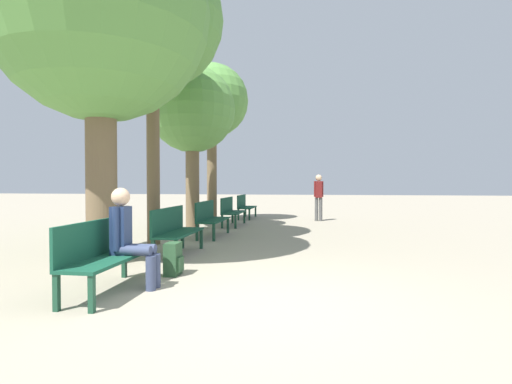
{
  "coord_description": "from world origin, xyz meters",
  "views": [
    {
      "loc": [
        0.67,
        -4.4,
        1.38
      ],
      "look_at": [
        -0.42,
        3.09,
        1.2
      ],
      "focal_mm": 28.0,
      "sensor_mm": 36.0,
      "label": 1
    }
  ],
  "objects_px": {
    "bench_row_0": "(103,251)",
    "bench_row_3": "(231,210)",
    "person_seated": "(129,235)",
    "tree_row_0": "(100,14)",
    "pedestrian_near": "(319,194)",
    "bench_row_4": "(245,205)",
    "tree_row_1": "(152,20)",
    "tree_row_2": "(192,111)",
    "bench_row_1": "(174,228)",
    "backpack": "(173,259)",
    "bench_row_2": "(210,216)",
    "tree_row_3": "(212,102)"
  },
  "relations": [
    {
      "from": "bench_row_0",
      "to": "bench_row_3",
      "type": "bearing_deg",
      "value": 90.0
    },
    {
      "from": "person_seated",
      "to": "tree_row_0",
      "type": "bearing_deg",
      "value": 130.09
    },
    {
      "from": "bench_row_3",
      "to": "pedestrian_near",
      "type": "height_order",
      "value": "pedestrian_near"
    },
    {
      "from": "bench_row_3",
      "to": "pedestrian_near",
      "type": "bearing_deg",
      "value": 35.37
    },
    {
      "from": "bench_row_3",
      "to": "bench_row_4",
      "type": "relative_size",
      "value": 1.0
    },
    {
      "from": "tree_row_1",
      "to": "tree_row_2",
      "type": "height_order",
      "value": "tree_row_1"
    },
    {
      "from": "pedestrian_near",
      "to": "person_seated",
      "type": "bearing_deg",
      "value": -104.97
    },
    {
      "from": "bench_row_0",
      "to": "tree_row_2",
      "type": "height_order",
      "value": "tree_row_2"
    },
    {
      "from": "bench_row_1",
      "to": "bench_row_4",
      "type": "height_order",
      "value": "same"
    },
    {
      "from": "tree_row_2",
      "to": "backpack",
      "type": "xyz_separation_m",
      "value": [
        1.48,
        -5.69,
        -3.22
      ]
    },
    {
      "from": "bench_row_0",
      "to": "bench_row_4",
      "type": "bearing_deg",
      "value": 90.0
    },
    {
      "from": "bench_row_1",
      "to": "person_seated",
      "type": "distance_m",
      "value": 2.37
    },
    {
      "from": "bench_row_2",
      "to": "pedestrian_near",
      "type": "relative_size",
      "value": 0.98
    },
    {
      "from": "tree_row_3",
      "to": "tree_row_2",
      "type": "bearing_deg",
      "value": -90.0
    },
    {
      "from": "bench_row_1",
      "to": "bench_row_2",
      "type": "xyz_separation_m",
      "value": [
        0.0,
        2.58,
        0.0
      ]
    },
    {
      "from": "bench_row_2",
      "to": "tree_row_2",
      "type": "bearing_deg",
      "value": 121.37
    },
    {
      "from": "bench_row_1",
      "to": "backpack",
      "type": "bearing_deg",
      "value": -70.68
    },
    {
      "from": "tree_row_0",
      "to": "tree_row_2",
      "type": "xyz_separation_m",
      "value": [
        -0.0,
        5.07,
        -0.73
      ]
    },
    {
      "from": "tree_row_0",
      "to": "backpack",
      "type": "bearing_deg",
      "value": -22.74
    },
    {
      "from": "bench_row_0",
      "to": "tree_row_3",
      "type": "height_order",
      "value": "tree_row_3"
    },
    {
      "from": "bench_row_1",
      "to": "tree_row_3",
      "type": "relative_size",
      "value": 0.3
    },
    {
      "from": "tree_row_0",
      "to": "tree_row_3",
      "type": "bearing_deg",
      "value": 90.0
    },
    {
      "from": "bench_row_2",
      "to": "backpack",
      "type": "relative_size",
      "value": 3.35
    },
    {
      "from": "tree_row_3",
      "to": "bench_row_1",
      "type": "bearing_deg",
      "value": -81.73
    },
    {
      "from": "bench_row_1",
      "to": "tree_row_1",
      "type": "relative_size",
      "value": 0.25
    },
    {
      "from": "tree_row_2",
      "to": "backpack",
      "type": "relative_size",
      "value": 9.84
    },
    {
      "from": "bench_row_2",
      "to": "pedestrian_near",
      "type": "height_order",
      "value": "pedestrian_near"
    },
    {
      "from": "backpack",
      "to": "bench_row_4",
      "type": "bearing_deg",
      "value": 93.41
    },
    {
      "from": "bench_row_3",
      "to": "backpack",
      "type": "height_order",
      "value": "bench_row_3"
    },
    {
      "from": "bench_row_4",
      "to": "bench_row_1",
      "type": "bearing_deg",
      "value": -90.0
    },
    {
      "from": "tree_row_2",
      "to": "tree_row_3",
      "type": "height_order",
      "value": "tree_row_3"
    },
    {
      "from": "bench_row_4",
      "to": "pedestrian_near",
      "type": "height_order",
      "value": "pedestrian_near"
    },
    {
      "from": "bench_row_1",
      "to": "person_seated",
      "type": "relative_size",
      "value": 1.24
    },
    {
      "from": "bench_row_1",
      "to": "bench_row_3",
      "type": "relative_size",
      "value": 1.0
    },
    {
      "from": "tree_row_1",
      "to": "tree_row_3",
      "type": "distance_m",
      "value": 5.19
    },
    {
      "from": "tree_row_2",
      "to": "tree_row_3",
      "type": "relative_size",
      "value": 0.87
    },
    {
      "from": "bench_row_2",
      "to": "bench_row_3",
      "type": "bearing_deg",
      "value": 90.0
    },
    {
      "from": "bench_row_2",
      "to": "tree_row_0",
      "type": "bearing_deg",
      "value": -104.54
    },
    {
      "from": "bench_row_4",
      "to": "tree_row_2",
      "type": "relative_size",
      "value": 0.34
    },
    {
      "from": "bench_row_3",
      "to": "bench_row_0",
      "type": "bearing_deg",
      "value": -90.0
    },
    {
      "from": "tree_row_0",
      "to": "tree_row_1",
      "type": "distance_m",
      "value": 2.32
    },
    {
      "from": "person_seated",
      "to": "pedestrian_near",
      "type": "bearing_deg",
      "value": 75.03
    },
    {
      "from": "tree_row_0",
      "to": "backpack",
      "type": "relative_size",
      "value": 12.49
    },
    {
      "from": "backpack",
      "to": "person_seated",
      "type": "bearing_deg",
      "value": -112.5
    },
    {
      "from": "tree_row_0",
      "to": "backpack",
      "type": "distance_m",
      "value": 4.27
    },
    {
      "from": "bench_row_3",
      "to": "tree_row_1",
      "type": "xyz_separation_m",
      "value": [
        -0.92,
        -3.96,
        4.45
      ]
    },
    {
      "from": "bench_row_3",
      "to": "tree_row_2",
      "type": "relative_size",
      "value": 0.34
    },
    {
      "from": "backpack",
      "to": "tree_row_1",
      "type": "bearing_deg",
      "value": 117.83
    },
    {
      "from": "tree_row_0",
      "to": "pedestrian_near",
      "type": "distance_m",
      "value": 9.49
    },
    {
      "from": "bench_row_0",
      "to": "tree_row_2",
      "type": "bearing_deg",
      "value": 97.86
    }
  ]
}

